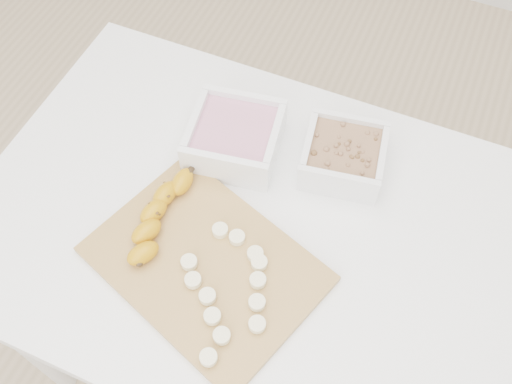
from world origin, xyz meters
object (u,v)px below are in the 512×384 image
at_px(cutting_board, 205,264).
at_px(banana, 158,217).
at_px(bowl_yogurt, 235,137).
at_px(table, 250,247).
at_px(bowl_granola, 343,156).

distance_m(cutting_board, banana, 0.12).
distance_m(bowl_yogurt, cutting_board, 0.25).
xyz_separation_m(bowl_yogurt, banana, (-0.05, -0.21, -0.01)).
bearing_deg(banana, table, 35.20).
distance_m(bowl_yogurt, bowl_granola, 0.21).
bearing_deg(cutting_board, bowl_granola, 63.03).
relative_size(bowl_yogurt, cutting_board, 0.51).
bearing_deg(table, banana, -154.49).
distance_m(table, cutting_board, 0.15).
distance_m(table, banana, 0.20).
bearing_deg(table, bowl_granola, 58.41).
bearing_deg(bowl_yogurt, banana, -104.33).
relative_size(bowl_yogurt, banana, 0.95).
distance_m(table, bowl_granola, 0.25).
height_order(table, cutting_board, cutting_board).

